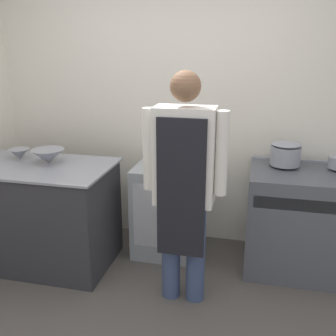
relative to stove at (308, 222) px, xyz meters
The scene contains 8 objects.
wall_back 1.57m from the stove, 161.33° to the left, with size 8.00×0.05×2.70m.
prep_counter 2.32m from the stove, behind, with size 1.29×0.77×0.91m.
stove is the anchor object (origin of this frame).
fridge_unit 1.24m from the stove, behind, with size 0.58×0.60×0.84m.
person_cook 1.27m from the stove, 145.94° to the right, with size 0.60×0.24×1.73m.
mixing_bowl 2.29m from the stove, behind, with size 0.28×0.28×0.13m.
small_bowl 2.60m from the stove, behind, with size 0.18×0.18×0.09m.
stock_pot 0.62m from the stove, 152.70° to the left, with size 0.25×0.25×0.20m.
Camera 1 is at (0.74, -1.99, 1.91)m, focal length 42.00 mm.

